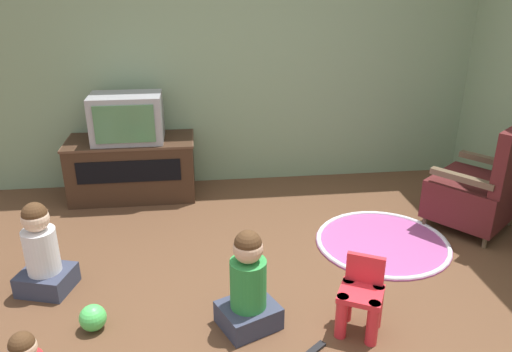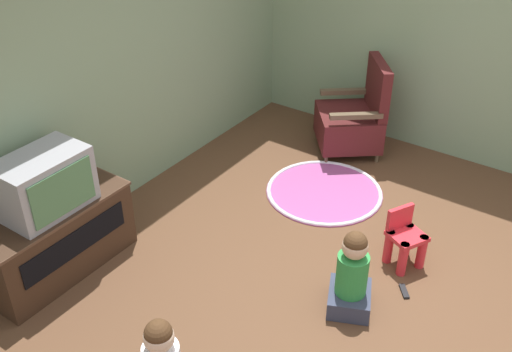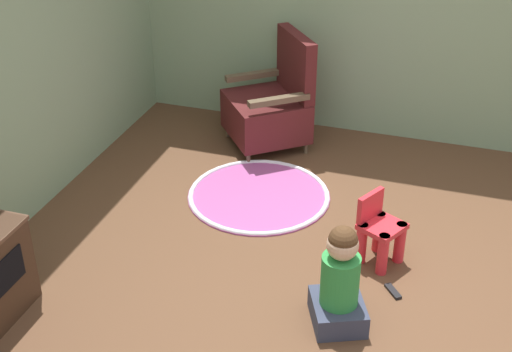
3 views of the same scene
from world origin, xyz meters
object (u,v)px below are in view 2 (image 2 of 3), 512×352
Objects in this scene: television at (44,183)px; black_armchair at (354,119)px; child_watching_left at (352,276)px; remote_control at (404,291)px; tv_cabinet at (54,236)px; yellow_kid_chair at (405,241)px.

television is 3.22m from black_armchair.
child_watching_left reaches higher than remote_control.
television reaches higher than child_watching_left.
yellow_kid_chair is at bearing -54.08° from tv_cabinet.
black_armchair is at bearing 2.74° from child_watching_left.
yellow_kid_chair is 0.72× the size of child_watching_left.
television is 4.54× the size of remote_control.
yellow_kid_chair is (-1.41, -1.18, -0.14)m from black_armchair.
remote_control is (0.38, -0.28, -0.29)m from child_watching_left.
television is 0.96× the size of child_watching_left.
television reaches higher than remote_control.
black_armchair is 1.85m from yellow_kid_chair.
child_watching_left reaches higher than tv_cabinet.
tv_cabinet is 1.86× the size of television.
black_armchair is 6.77× the size of remote_control.
black_armchair is 2.21m from remote_control.
child_watching_left is (0.93, -2.11, -0.01)m from tv_cabinet.
tv_cabinet is at bearing 153.23° from yellow_kid_chair.
television is at bearing 90.05° from child_watching_left.
yellow_kid_chair is at bearing -53.64° from television.
black_armchair is at bearing 67.27° from yellow_kid_chair.
yellow_kid_chair is (1.61, -2.23, -0.09)m from tv_cabinet.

